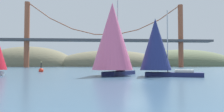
# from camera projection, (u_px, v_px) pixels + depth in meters

# --- Properties ---
(ground_plane) EXTENTS (360.00, 360.00, 0.00)m
(ground_plane) POSITION_uv_depth(u_px,v_px,m) (137.00, 82.00, 20.40)
(ground_plane) COLOR #385670
(headland_left) EXTENTS (67.45, 44.00, 29.38)m
(headland_left) POSITION_uv_depth(u_px,v_px,m) (29.00, 67.00, 151.49)
(headland_left) COLOR #6B664C
(headland_left) RESTS_ON ground_plane
(headland_center) EXTENTS (85.39, 44.00, 24.21)m
(headland_center) POSITION_uv_depth(u_px,v_px,m) (110.00, 66.00, 155.34)
(headland_center) COLOR #6B664C
(headland_center) RESTS_ON ground_plane
(headland_right) EXTENTS (86.06, 44.00, 25.97)m
(headland_right) POSITION_uv_depth(u_px,v_px,m) (181.00, 66.00, 158.87)
(headland_right) COLOR #5B6647
(headland_right) RESTS_ON ground_plane
(suspension_bridge) EXTENTS (122.74, 6.00, 36.37)m
(suspension_bridge) POSITION_uv_depth(u_px,v_px,m) (106.00, 38.00, 115.78)
(suspension_bridge) COLOR brown
(suspension_bridge) RESTS_ON ground_plane
(sailboat_pink_spinnaker) EXTENTS (8.78, 10.80, 12.48)m
(sailboat_pink_spinnaker) POSITION_uv_depth(u_px,v_px,m) (113.00, 37.00, 31.62)
(sailboat_pink_spinnaker) COLOR #191E4C
(sailboat_pink_spinnaker) RESTS_ON ground_plane
(sailboat_navy_sail) EXTENTS (9.32, 6.35, 9.63)m
(sailboat_navy_sail) POSITION_uv_depth(u_px,v_px,m) (157.00, 46.00, 30.21)
(sailboat_navy_sail) COLOR #191E4C
(sailboat_navy_sail) RESTS_ON ground_plane
(channel_buoy) EXTENTS (1.10, 1.10, 2.64)m
(channel_buoy) POSITION_uv_depth(u_px,v_px,m) (41.00, 70.00, 47.25)
(channel_buoy) COLOR red
(channel_buoy) RESTS_ON ground_plane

